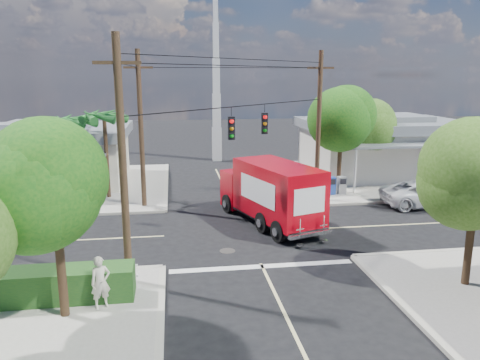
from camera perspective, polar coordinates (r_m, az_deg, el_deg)
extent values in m
plane|color=black|center=(23.27, 0.71, -6.37)|extent=(120.00, 120.00, 0.00)
cube|color=gray|center=(36.55, 15.23, 0.35)|extent=(14.00, 14.00, 0.14)
cube|color=#ACA799|center=(34.39, 4.45, 0.01)|extent=(0.25, 14.00, 0.14)
cube|color=#ACA799|center=(30.44, 20.40, -2.44)|extent=(14.00, 0.25, 0.14)
cube|color=gray|center=(34.42, -20.71, -0.78)|extent=(14.00, 14.00, 0.14)
cube|color=#ACA799|center=(33.59, -8.99, -0.42)|extent=(0.25, 14.00, 0.14)
cube|color=#ACA799|center=(27.85, -23.71, -4.10)|extent=(14.00, 0.25, 0.14)
cube|color=#ACA799|center=(15.06, 24.04, -18.49)|extent=(0.25, 14.00, 0.14)
cube|color=beige|center=(32.80, -2.00, -0.70)|extent=(0.12, 12.00, 0.01)
cube|color=beige|center=(14.39, 7.27, -19.28)|extent=(0.12, 12.00, 0.01)
cube|color=beige|center=(26.65, 22.55, -4.87)|extent=(12.00, 0.12, 0.01)
cube|color=beige|center=(23.93, -23.86, -6.94)|extent=(12.00, 0.12, 0.01)
cube|color=silver|center=(19.32, 2.72, -10.47)|extent=(7.50, 0.40, 0.01)
cube|color=beige|center=(37.74, 16.88, 3.37)|extent=(11.00, 8.00, 3.40)
cube|color=slate|center=(37.48, 17.08, 6.46)|extent=(11.80, 8.80, 0.70)
cube|color=slate|center=(37.44, 17.13, 7.22)|extent=(6.05, 4.40, 0.50)
cube|color=slate|center=(33.25, 20.55, 4.00)|extent=(9.90, 1.80, 0.15)
cylinder|color=silver|center=(30.90, 13.86, 1.10)|extent=(0.12, 0.12, 2.90)
cube|color=beige|center=(35.77, -21.99, 2.33)|extent=(10.00, 8.00, 3.20)
cube|color=slate|center=(35.50, -22.25, 5.43)|extent=(10.80, 8.80, 0.70)
cube|color=slate|center=(35.45, -22.31, 6.23)|extent=(5.50, 4.40, 0.50)
cube|color=slate|center=(30.92, -24.23, 2.71)|extent=(9.00, 1.80, 0.15)
cylinder|color=silver|center=(29.53, -16.94, 0.19)|extent=(0.12, 0.12, 2.70)
cube|color=silver|center=(42.35, -2.83, 4.40)|extent=(0.80, 0.80, 3.00)
cube|color=silver|center=(42.03, -2.87, 8.45)|extent=(0.70, 0.70, 3.00)
cube|color=silver|center=(41.91, -2.92, 12.54)|extent=(0.60, 0.60, 3.00)
cube|color=silver|center=(42.01, -2.96, 16.63)|extent=(0.50, 0.50, 3.00)
cube|color=silver|center=(42.32, -3.01, 20.69)|extent=(0.40, 0.40, 3.00)
cylinder|color=#422D1C|center=(15.70, -21.05, -9.10)|extent=(0.28, 0.28, 3.71)
sphere|color=#124E13|center=(15.03, -21.75, -0.84)|extent=(3.71, 3.71, 3.71)
sphere|color=#124E13|center=(15.27, -23.11, 0.14)|extent=(3.02, 3.02, 3.02)
sphere|color=#124E13|center=(14.69, -20.65, -1.52)|extent=(3.25, 3.25, 3.25)
cylinder|color=#422D1C|center=(30.92, 12.03, 2.33)|extent=(0.28, 0.28, 4.10)
sphere|color=#124E13|center=(30.58, 12.25, 7.06)|extent=(4.10, 4.10, 4.10)
sphere|color=#124E13|center=(30.60, 11.43, 7.58)|extent=(3.33, 3.33, 3.33)
sphere|color=#124E13|center=(30.43, 13.06, 6.75)|extent=(3.58, 3.58, 3.58)
cylinder|color=#422D1C|center=(33.93, 14.87, 2.65)|extent=(0.28, 0.28, 3.58)
sphere|color=#2D5814|center=(33.63, 15.08, 6.41)|extent=(3.58, 3.58, 3.58)
sphere|color=#2D5814|center=(33.64, 14.34, 6.84)|extent=(2.91, 2.91, 2.91)
sphere|color=#2D5814|center=(33.51, 15.83, 6.15)|extent=(3.14, 3.14, 3.14)
cylinder|color=#422D1C|center=(18.78, 26.22, -6.43)|extent=(0.28, 0.28, 3.46)
sphere|color=#2D5814|center=(18.24, 26.88, 0.01)|extent=(3.46, 3.46, 3.46)
sphere|color=#2D5814|center=(18.13, 25.55, 0.77)|extent=(2.81, 2.81, 2.81)
cylinder|color=#422D1C|center=(29.92, -15.94, 2.66)|extent=(0.24, 0.24, 5.00)
cone|color=#1F6223|center=(29.49, -14.50, 7.70)|extent=(0.50, 2.06, 0.98)
cone|color=#1F6223|center=(30.23, -15.01, 7.79)|extent=(1.92, 1.68, 0.98)
cone|color=#1F6223|center=(30.50, -16.40, 7.75)|extent=(2.12, 0.95, 0.98)
cone|color=#1F6223|center=(30.11, -17.69, 7.61)|extent=(1.34, 2.07, 0.98)
cone|color=#1F6223|center=(29.34, -17.93, 7.47)|extent=(1.34, 2.07, 0.98)
cone|color=#1F6223|center=(28.77, -16.88, 7.45)|extent=(2.12, 0.95, 0.98)
cone|color=#1F6223|center=(28.83, -15.32, 7.55)|extent=(1.92, 1.68, 0.98)
cylinder|color=#422D1C|center=(31.74, -19.15, 2.63)|extent=(0.24, 0.24, 4.60)
cone|color=#1F6223|center=(31.28, -17.84, 7.03)|extent=(0.50, 2.06, 0.98)
cone|color=#1F6223|center=(32.03, -18.24, 7.12)|extent=(1.92, 1.68, 0.98)
cone|color=#1F6223|center=(32.34, -19.53, 7.08)|extent=(2.12, 0.95, 0.98)
cone|color=#1F6223|center=(31.99, -20.77, 6.93)|extent=(1.34, 2.07, 0.98)
cone|color=#1F6223|center=(31.23, -21.08, 6.78)|extent=(1.34, 2.07, 0.98)
cone|color=#1F6223|center=(30.62, -20.15, 6.75)|extent=(2.12, 0.95, 0.98)
cone|color=#1F6223|center=(30.65, -18.68, 6.86)|extent=(1.92, 1.68, 0.98)
cylinder|color=#473321|center=(16.91, -14.10, 1.75)|extent=(0.28, 0.28, 9.00)
cube|color=#473321|center=(16.63, -14.76, 13.67)|extent=(1.60, 0.12, 0.12)
cylinder|color=#473321|center=(28.45, 9.54, 6.26)|extent=(0.28, 0.28, 9.00)
cube|color=#473321|center=(28.28, 9.81, 13.32)|extent=(1.60, 0.12, 0.12)
cylinder|color=#473321|center=(27.16, -11.97, 5.87)|extent=(0.28, 0.28, 9.00)
cube|color=#473321|center=(26.99, -12.32, 13.26)|extent=(1.60, 0.12, 0.12)
cylinder|color=black|center=(22.04, 0.75, 9.05)|extent=(10.43, 10.43, 0.04)
cube|color=black|center=(21.22, -1.06, 6.34)|extent=(0.30, 0.24, 1.05)
sphere|color=red|center=(21.05, -1.02, 7.19)|extent=(0.20, 0.20, 0.20)
cube|color=black|center=(23.39, 3.01, 6.91)|extent=(0.30, 0.24, 1.05)
sphere|color=red|center=(23.22, 3.08, 7.69)|extent=(0.20, 0.20, 0.20)
cube|color=silver|center=(18.16, -21.87, -11.33)|extent=(5.94, 0.05, 0.08)
cube|color=silver|center=(18.00, -21.98, -10.16)|extent=(5.94, 0.05, 0.08)
cube|color=silver|center=(17.63, -12.88, -10.89)|extent=(0.09, 0.06, 1.00)
cube|color=#19411A|center=(17.42, -23.19, -11.76)|extent=(6.20, 1.20, 1.10)
cube|color=#A31516|center=(30.21, 9.79, -0.72)|extent=(0.50, 0.50, 1.10)
cube|color=navy|center=(30.43, 11.05, -0.67)|extent=(0.50, 0.50, 1.10)
cube|color=slate|center=(30.67, 12.28, -0.62)|extent=(0.50, 0.50, 1.10)
cube|color=black|center=(24.59, 3.53, -4.08)|extent=(4.40, 7.59, 0.23)
cube|color=#AD0410|center=(26.80, 0.45, -0.99)|extent=(2.64, 2.23, 2.06)
cube|color=black|center=(27.28, -0.19, 0.07)|extent=(1.93, 0.86, 0.89)
cube|color=silver|center=(27.69, -0.36, -1.94)|extent=(2.07, 0.80, 0.33)
cube|color=#AD0410|center=(23.53, 4.62, -1.33)|extent=(3.97, 5.89, 2.71)
cube|color=white|center=(24.13, 7.02, -0.69)|extent=(1.11, 3.19, 1.22)
cube|color=white|center=(22.91, 2.09, -1.32)|extent=(1.11, 3.19, 1.22)
cube|color=white|center=(21.30, 8.48, -2.53)|extent=(1.60, 0.56, 1.22)
cube|color=silver|center=(21.66, 8.54, -6.55)|extent=(2.20, 0.95, 0.17)
cube|color=silver|center=(21.09, 7.31, -5.97)|extent=(0.42, 0.19, 0.93)
cube|color=silver|center=(21.82, 10.16, -5.42)|extent=(0.42, 0.19, 0.93)
cylinder|color=black|center=(26.40, -1.49, -2.88)|extent=(0.62, 1.07, 1.03)
cylinder|color=black|center=(27.37, 2.58, -2.33)|extent=(0.62, 1.07, 1.03)
cylinder|color=black|center=(21.86, 4.72, -6.27)|extent=(0.62, 1.07, 1.03)
cylinder|color=black|center=(23.01, 9.30, -5.41)|extent=(0.62, 1.07, 1.03)
imported|color=silver|center=(29.69, 21.84, -1.60)|extent=(5.40, 2.63, 1.48)
imported|color=beige|center=(16.20, -16.63, -11.87)|extent=(0.75, 0.63, 1.74)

